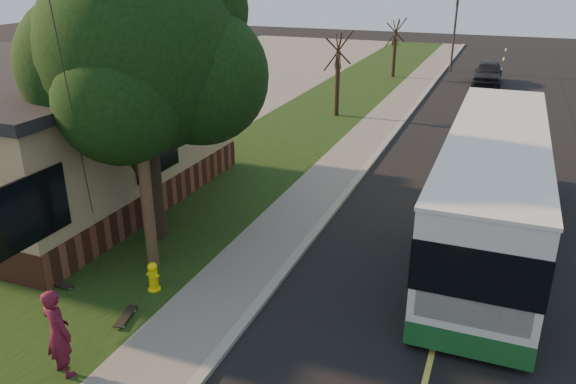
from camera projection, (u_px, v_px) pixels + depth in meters
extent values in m
plane|color=black|center=(252.00, 315.00, 12.72)|extent=(120.00, 120.00, 0.00)
cube|color=black|center=(472.00, 188.00, 19.98)|extent=(8.00, 80.00, 0.01)
cube|color=gray|center=(363.00, 172.00, 21.32)|extent=(0.25, 80.00, 0.12)
cube|color=slate|center=(338.00, 169.00, 21.67)|extent=(2.00, 80.00, 0.08)
cube|color=black|center=(255.00, 159.00, 22.86)|extent=(5.00, 80.00, 0.07)
cube|color=slate|center=(61.00, 134.00, 26.27)|extent=(15.00, 80.00, 0.04)
cylinder|color=yellow|center=(154.00, 280.00, 13.47)|extent=(0.22, 0.22, 0.55)
sphere|color=yellow|center=(152.00, 267.00, 13.34)|extent=(0.24, 0.24, 0.24)
cylinder|color=yellow|center=(153.00, 275.00, 13.43)|extent=(0.30, 0.10, 0.10)
cylinder|color=yellow|center=(153.00, 275.00, 13.43)|extent=(0.10, 0.18, 0.10)
cylinder|color=yellow|center=(154.00, 289.00, 13.57)|extent=(0.32, 0.32, 0.04)
cylinder|color=#473321|center=(136.00, 95.00, 12.99)|extent=(0.30, 0.30, 9.00)
cylinder|color=#2D2D30|center=(77.00, 135.00, 12.64)|extent=(2.52, 3.21, 7.60)
cylinder|color=black|center=(151.00, 171.00, 15.53)|extent=(0.56, 0.56, 4.00)
sphere|color=black|center=(139.00, 53.00, 14.33)|extent=(5.20, 5.20, 5.20)
sphere|color=black|center=(200.00, 77.00, 14.59)|extent=(3.60, 3.60, 3.60)
sphere|color=black|center=(92.00, 65.00, 14.50)|extent=(3.80, 3.80, 3.80)
sphere|color=black|center=(121.00, 99.00, 13.44)|extent=(3.20, 3.20, 3.20)
sphere|color=black|center=(150.00, 31.00, 15.59)|extent=(3.40, 3.40, 3.40)
sphere|color=black|center=(192.00, 10.00, 14.68)|extent=(3.00, 3.00, 3.00)
cylinder|color=black|center=(337.00, 84.00, 28.79)|extent=(0.24, 0.24, 3.30)
cylinder|color=black|center=(338.00, 51.00, 28.17)|extent=(1.38, 0.57, 2.01)
cylinder|color=black|center=(338.00, 51.00, 28.17)|extent=(0.74, 1.21, 1.58)
cylinder|color=black|center=(338.00, 51.00, 28.17)|extent=(0.65, 1.05, 1.95)
cylinder|color=black|center=(338.00, 51.00, 28.17)|extent=(1.28, 0.53, 1.33)
cylinder|color=black|center=(338.00, 51.00, 28.17)|extent=(0.75, 1.21, 1.70)
cylinder|color=black|center=(394.00, 55.00, 39.02)|extent=(0.24, 0.24, 3.03)
cylinder|color=black|center=(396.00, 33.00, 38.46)|extent=(1.38, 0.57, 2.01)
cylinder|color=black|center=(396.00, 33.00, 38.46)|extent=(0.74, 1.21, 1.58)
cylinder|color=black|center=(396.00, 33.00, 38.46)|extent=(0.65, 1.05, 1.95)
cylinder|color=black|center=(396.00, 33.00, 38.46)|extent=(1.28, 0.53, 1.33)
cylinder|color=black|center=(396.00, 33.00, 38.46)|extent=(0.75, 1.21, 1.70)
cylinder|color=#2D2D30|center=(454.00, 34.00, 40.84)|extent=(0.16, 0.16, 5.50)
imported|color=black|center=(457.00, 9.00, 40.19)|extent=(0.18, 0.22, 1.10)
cube|color=silver|center=(492.00, 180.00, 15.55)|extent=(2.46, 11.82, 2.66)
cube|color=#185525|center=(486.00, 225.00, 16.07)|extent=(2.48, 11.84, 0.54)
cube|color=black|center=(493.00, 174.00, 15.48)|extent=(2.50, 11.86, 1.08)
cube|color=black|center=(475.00, 291.00, 10.54)|extent=(2.16, 0.06, 1.58)
cube|color=yellow|center=(484.00, 227.00, 10.05)|extent=(1.58, 0.06, 0.34)
cube|color=#FFF2CC|center=(429.00, 333.00, 11.20)|extent=(0.25, 0.04, 0.15)
cube|color=#FFF2CC|center=(508.00, 350.00, 10.70)|extent=(0.25, 0.04, 0.15)
cube|color=silver|center=(499.00, 133.00, 15.05)|extent=(2.51, 11.87, 0.08)
cylinder|color=black|center=(417.00, 292.00, 12.75)|extent=(0.28, 0.91, 0.91)
cylinder|color=black|center=(534.00, 315.00, 11.91)|extent=(0.28, 0.91, 0.91)
cylinder|color=black|center=(437.00, 232.00, 15.63)|extent=(0.28, 0.91, 0.91)
cylinder|color=black|center=(533.00, 247.00, 14.80)|extent=(0.28, 0.91, 0.91)
cylinder|color=black|center=(458.00, 172.00, 20.22)|extent=(0.28, 0.91, 0.91)
cylinder|color=black|center=(531.00, 181.00, 19.38)|extent=(0.28, 0.91, 0.91)
imported|color=#511024|center=(58.00, 333.00, 10.47)|extent=(0.76, 0.60, 1.84)
cube|color=black|center=(125.00, 316.00, 12.43)|extent=(0.40, 0.88, 0.02)
cylinder|color=silver|center=(120.00, 326.00, 12.17)|extent=(0.20, 0.09, 0.05)
cylinder|color=silver|center=(131.00, 310.00, 12.72)|extent=(0.20, 0.09, 0.05)
cube|color=black|center=(59.00, 284.00, 13.70)|extent=(0.77, 0.24, 0.02)
cylinder|color=silver|center=(68.00, 288.00, 13.61)|extent=(0.06, 0.17, 0.05)
cylinder|color=silver|center=(51.00, 283.00, 13.82)|extent=(0.06, 0.17, 0.05)
cube|color=black|center=(91.00, 161.00, 20.62)|extent=(1.74, 1.52, 1.27)
cube|color=black|center=(89.00, 143.00, 20.36)|extent=(1.81, 1.59, 0.08)
imported|color=black|center=(488.00, 73.00, 37.27)|extent=(1.85, 4.47, 1.51)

